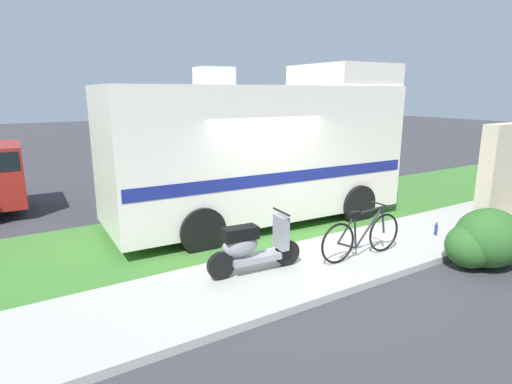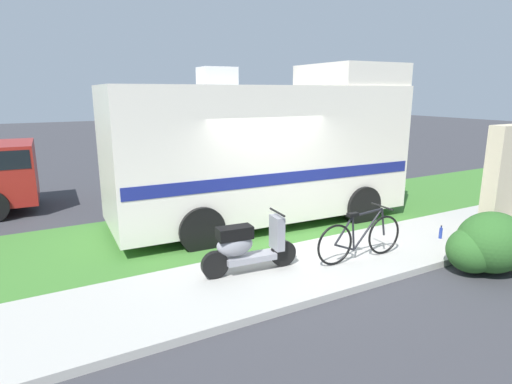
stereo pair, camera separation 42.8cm
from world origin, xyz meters
TOP-DOWN VIEW (x-y plane):
  - ground_plane at (0.00, 0.00)m, footprint 80.00×80.00m
  - sidewalk at (0.00, -1.20)m, footprint 24.00×2.00m
  - grass_strip at (0.00, 1.50)m, footprint 24.00×3.40m
  - motorhome_rv at (0.58, 1.56)m, footprint 6.71×2.72m
  - scooter at (-1.20, -0.94)m, footprint 1.64×0.50m
  - bicycle at (0.78, -1.42)m, footprint 1.81×0.52m
  - bush_by_porch at (2.47, -2.69)m, footprint 1.44×1.08m
  - bottle_green at (4.57, -1.48)m, footprint 0.06×0.06m
  - bottle_spare at (2.94, -1.40)m, footprint 0.06×0.06m

SIDE VIEW (x-z plane):
  - ground_plane at x=0.00m, z-range 0.00..0.00m
  - grass_strip at x=0.00m, z-range 0.00..0.08m
  - sidewalk at x=0.00m, z-range 0.00..0.12m
  - bottle_green at x=4.57m, z-range 0.10..0.35m
  - bottle_spare at x=2.94m, z-range 0.10..0.37m
  - bush_by_porch at x=2.47m, z-range -0.03..0.99m
  - bicycle at x=0.78m, z-range 0.06..0.97m
  - scooter at x=-1.20m, z-range 0.09..1.06m
  - motorhome_rv at x=0.58m, z-range -0.08..3.52m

